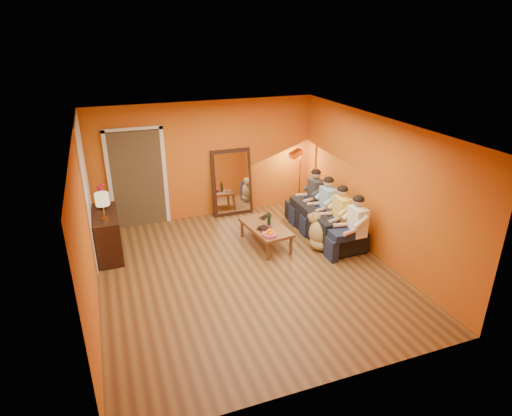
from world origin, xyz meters
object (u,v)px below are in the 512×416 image
object	(u,v)px
person_far_left	(357,226)
vase	(103,204)
coffee_table	(265,235)
laptop	(268,217)
table_lamp	(103,207)
dog	(319,231)
person_mid_right	(328,205)
sideboard	(108,234)
person_mid_left	(341,215)
sofa	(324,221)
person_far_right	(315,196)
floor_lamp	(300,181)
tumbler	(269,221)
wine_bottle	(269,219)
mirror_frame	(232,182)

from	to	relation	value
person_far_left	vase	distance (m)	4.77
coffee_table	laptop	distance (m)	0.45
coffee_table	vase	xyz separation A→B (m)	(-2.93, 0.93, 0.74)
table_lamp	dog	distance (m)	4.03
person_far_left	person_mid_right	xyz separation A→B (m)	(0.00, 1.10, 0.00)
sideboard	person_mid_right	xyz separation A→B (m)	(4.37, -0.54, 0.18)
person_far_left	person_mid_left	size ratio (longest dim) A/B	1.00
sofa	person_far_right	bearing A→B (deg)	-11.31
coffee_table	floor_lamp	bearing A→B (deg)	37.83
sideboard	tumbler	xyz separation A→B (m)	(3.05, -0.56, 0.04)
table_lamp	wine_bottle	size ratio (longest dim) A/B	1.65
person_mid_left	vase	distance (m)	4.58
mirror_frame	sideboard	xyz separation A→B (m)	(-2.79, -1.08, -0.34)
sofa	person_far_left	bearing A→B (deg)	-172.59
sideboard	sofa	world-z (taller)	sideboard
sideboard	sofa	size ratio (longest dim) A/B	0.55
coffee_table	person_mid_left	bearing A→B (deg)	-23.66
person_mid_right	wine_bottle	world-z (taller)	person_mid_right
tumbler	floor_lamp	bearing A→B (deg)	45.43
mirror_frame	dog	world-z (taller)	mirror_frame
coffee_table	person_far_left	world-z (taller)	person_far_left
sideboard	person_far_right	xyz separation A→B (m)	(4.37, 0.01, 0.18)
floor_lamp	person_far_left	xyz separation A→B (m)	(0.03, -2.40, -0.11)
mirror_frame	floor_lamp	size ratio (longest dim) A/B	1.06
person_mid_right	wine_bottle	size ratio (longest dim) A/B	3.94
sofa	person_mid_left	world-z (taller)	person_mid_left
coffee_table	wine_bottle	bearing A→B (deg)	-52.56
table_lamp	coffee_table	bearing A→B (deg)	-7.34
wine_bottle	dog	bearing A→B (deg)	-24.71
sofa	dog	xyz separation A→B (m)	(-0.37, -0.50, 0.05)
dog	person_far_left	bearing A→B (deg)	-53.60
mirror_frame	coffee_table	distance (m)	1.85
wine_bottle	sofa	bearing A→B (deg)	3.80
person_far_left	laptop	distance (m)	1.83
person_far_left	person_mid_left	xyz separation A→B (m)	(0.00, 0.55, 0.00)
dog	sideboard	bearing A→B (deg)	155.39
sofa	tumbler	distance (m)	1.20
sofa	laptop	xyz separation A→B (m)	(-1.13, 0.32, 0.12)
person_far_right	laptop	world-z (taller)	person_far_right
person_far_right	person_mid_left	bearing A→B (deg)	-90.00
sofa	tumbler	bearing A→B (deg)	85.87
person_mid_right	vase	distance (m)	4.45
mirror_frame	person_mid_left	world-z (taller)	mirror_frame
person_mid_left	sofa	bearing A→B (deg)	106.11
sofa	person_mid_right	world-z (taller)	person_mid_right
sideboard	laptop	size ratio (longest dim) A/B	3.81
person_far_left	tumbler	size ratio (longest dim) A/B	13.36
person_mid_left	floor_lamp	bearing A→B (deg)	90.93
vase	table_lamp	bearing A→B (deg)	-90.00
floor_lamp	person_mid_right	xyz separation A→B (m)	(0.03, -1.30, -0.11)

